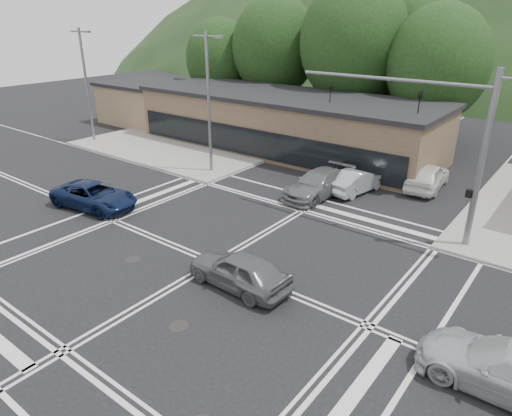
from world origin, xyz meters
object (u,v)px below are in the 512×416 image
Objects in this scene: car_queue_b at (428,176)px; car_northbound at (318,184)px; car_blue_west at (94,196)px; car_queue_a at (357,181)px; car_grey_center at (239,270)px.

car_queue_b reaches higher than car_northbound.
car_northbound is (-4.67, -5.16, -0.05)m from car_queue_b.
car_blue_west reaches higher than car_queue_a.
car_grey_center reaches higher than car_queue_a.
car_northbound reaches higher than car_grey_center.
car_queue_b is (13.57, 14.26, 0.10)m from car_blue_west.
car_northbound is at bearing -164.60° from car_grey_center.
car_blue_west is 1.15× the size of car_grey_center.
car_queue_b is 6.96m from car_northbound.
car_grey_center is 15.68m from car_queue_b.
car_queue_a is 0.81× the size of car_northbound.
car_grey_center reaches higher than car_blue_west.
car_grey_center is at bearing -70.59° from car_northbound.
car_blue_west is 15.20m from car_queue_a.
car_blue_west is 11.53m from car_grey_center.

